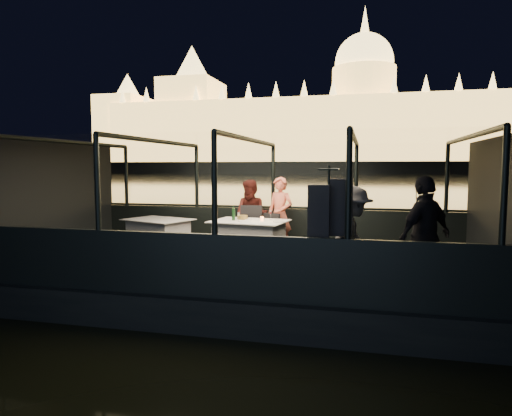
% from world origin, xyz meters
% --- Properties ---
extents(river_water, '(500.00, 500.00, 0.00)m').
position_xyz_m(river_water, '(0.00, 80.00, 0.00)').
color(river_water, black).
rests_on(river_water, ground).
extents(boat_hull, '(8.60, 4.40, 1.00)m').
position_xyz_m(boat_hull, '(0.00, 0.00, 0.00)').
color(boat_hull, black).
rests_on(boat_hull, river_water).
extents(boat_deck, '(8.00, 4.00, 0.04)m').
position_xyz_m(boat_deck, '(0.00, 0.00, 0.48)').
color(boat_deck, black).
rests_on(boat_deck, boat_hull).
extents(gunwale_port, '(8.00, 0.08, 0.90)m').
position_xyz_m(gunwale_port, '(0.00, 2.00, 0.95)').
color(gunwale_port, black).
rests_on(gunwale_port, boat_deck).
extents(gunwale_starboard, '(8.00, 0.08, 0.90)m').
position_xyz_m(gunwale_starboard, '(0.00, -2.00, 0.95)').
color(gunwale_starboard, black).
rests_on(gunwale_starboard, boat_deck).
extents(cabin_glass_port, '(8.00, 0.02, 1.40)m').
position_xyz_m(cabin_glass_port, '(0.00, 2.00, 2.10)').
color(cabin_glass_port, '#99B2B2').
rests_on(cabin_glass_port, gunwale_port).
extents(cabin_glass_starboard, '(8.00, 0.02, 1.40)m').
position_xyz_m(cabin_glass_starboard, '(0.00, -2.00, 2.10)').
color(cabin_glass_starboard, '#99B2B2').
rests_on(cabin_glass_starboard, gunwale_starboard).
extents(cabin_roof_glass, '(8.00, 4.00, 0.02)m').
position_xyz_m(cabin_roof_glass, '(0.00, 0.00, 2.80)').
color(cabin_roof_glass, '#99B2B2').
rests_on(cabin_roof_glass, boat_deck).
extents(end_wall_fore, '(0.02, 4.00, 2.30)m').
position_xyz_m(end_wall_fore, '(-4.00, 0.00, 1.65)').
color(end_wall_fore, black).
rests_on(end_wall_fore, boat_deck).
extents(end_wall_aft, '(0.02, 4.00, 2.30)m').
position_xyz_m(end_wall_aft, '(4.00, 0.00, 1.65)').
color(end_wall_aft, black).
rests_on(end_wall_aft, boat_deck).
extents(canopy_ribs, '(8.00, 4.00, 2.30)m').
position_xyz_m(canopy_ribs, '(0.00, 0.00, 1.65)').
color(canopy_ribs, black).
rests_on(canopy_ribs, boat_deck).
extents(embankment, '(400.00, 140.00, 6.00)m').
position_xyz_m(embankment, '(0.00, 210.00, 1.00)').
color(embankment, '#423D33').
rests_on(embankment, ground).
extents(parliament_building, '(220.00, 32.00, 60.00)m').
position_xyz_m(parliament_building, '(0.00, 175.00, 29.00)').
color(parliament_building, '#F2D18C').
rests_on(parliament_building, embankment).
extents(dining_table_central, '(1.57, 1.22, 0.77)m').
position_xyz_m(dining_table_central, '(-0.22, 0.74, 0.89)').
color(dining_table_central, white).
rests_on(dining_table_central, boat_deck).
extents(dining_table_aft, '(1.59, 1.37, 0.71)m').
position_xyz_m(dining_table_aft, '(-2.30, 1.01, 0.89)').
color(dining_table_aft, silver).
rests_on(dining_table_aft, boat_deck).
extents(chair_port_left, '(0.47, 0.47, 1.00)m').
position_xyz_m(chair_port_left, '(-0.35, 1.19, 0.95)').
color(chair_port_left, black).
rests_on(chair_port_left, boat_deck).
extents(chair_port_right, '(0.52, 0.52, 0.85)m').
position_xyz_m(chair_port_right, '(0.10, 1.19, 0.95)').
color(chair_port_right, black).
rests_on(chair_port_right, boat_deck).
extents(coat_stand, '(0.56, 0.48, 1.84)m').
position_xyz_m(coat_stand, '(1.53, -1.75, 1.40)').
color(coat_stand, black).
rests_on(coat_stand, boat_deck).
extents(person_woman_coral, '(0.68, 0.57, 1.61)m').
position_xyz_m(person_woman_coral, '(0.25, 1.50, 1.25)').
color(person_woman_coral, '#EB7355').
rests_on(person_woman_coral, boat_deck).
extents(person_man_maroon, '(0.81, 0.67, 1.55)m').
position_xyz_m(person_man_maroon, '(-0.38, 1.55, 1.25)').
color(person_man_maroon, '#451813').
rests_on(person_man_maroon, boat_deck).
extents(passenger_stripe, '(0.83, 1.13, 1.56)m').
position_xyz_m(passenger_stripe, '(1.84, -1.35, 1.35)').
color(passenger_stripe, silver).
rests_on(passenger_stripe, boat_deck).
extents(passenger_dark, '(1.00, 1.02, 1.71)m').
position_xyz_m(passenger_dark, '(2.82, -1.27, 1.35)').
color(passenger_dark, black).
rests_on(passenger_dark, boat_deck).
extents(wine_bottle, '(0.08, 0.08, 0.29)m').
position_xyz_m(wine_bottle, '(-0.53, 0.71, 1.42)').
color(wine_bottle, '#133416').
rests_on(wine_bottle, dining_table_central).
extents(bread_basket, '(0.28, 0.28, 0.09)m').
position_xyz_m(bread_basket, '(-0.41, 0.92, 1.31)').
color(bread_basket, olive).
rests_on(bread_basket, dining_table_central).
extents(amber_candle, '(0.06, 0.06, 0.09)m').
position_xyz_m(amber_candle, '(0.04, 0.73, 1.31)').
color(amber_candle, orange).
rests_on(amber_candle, dining_table_central).
extents(plate_near, '(0.24, 0.24, 0.01)m').
position_xyz_m(plate_near, '(0.38, 0.66, 1.27)').
color(plate_near, silver).
rests_on(plate_near, dining_table_central).
extents(plate_far, '(0.25, 0.25, 0.01)m').
position_xyz_m(plate_far, '(-0.31, 0.95, 1.27)').
color(plate_far, silver).
rests_on(plate_far, dining_table_central).
extents(wine_glass_white, '(0.07, 0.07, 0.17)m').
position_xyz_m(wine_glass_white, '(-0.39, 0.56, 1.36)').
color(wine_glass_white, silver).
rests_on(wine_glass_white, dining_table_central).
extents(wine_glass_red, '(0.08, 0.08, 0.19)m').
position_xyz_m(wine_glass_red, '(0.17, 0.92, 1.36)').
color(wine_glass_red, silver).
rests_on(wine_glass_red, dining_table_central).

